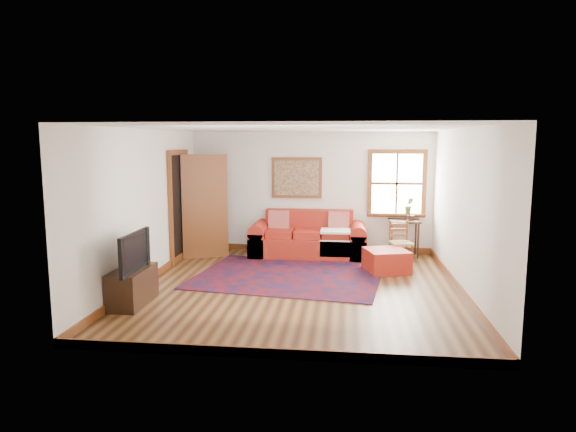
# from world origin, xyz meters

# --- Properties ---
(ground) EXTENTS (5.50, 5.50, 0.00)m
(ground) POSITION_xyz_m (0.00, 0.00, 0.00)
(ground) COLOR #3B2110
(ground) RESTS_ON ground
(room_envelope) EXTENTS (5.04, 5.54, 2.52)m
(room_envelope) POSITION_xyz_m (0.00, 0.02, 1.65)
(room_envelope) COLOR silver
(room_envelope) RESTS_ON ground
(window) EXTENTS (1.18, 0.20, 1.38)m
(window) POSITION_xyz_m (1.78, 2.70, 1.31)
(window) COLOR white
(window) RESTS_ON ground
(doorway) EXTENTS (0.89, 1.08, 2.14)m
(doorway) POSITION_xyz_m (-2.21, 1.78, 1.07)
(doorway) COLOR black
(doorway) RESTS_ON ground
(framed_artwork) EXTENTS (1.05, 0.07, 0.85)m
(framed_artwork) POSITION_xyz_m (-0.30, 2.71, 1.55)
(framed_artwork) COLOR brown
(framed_artwork) RESTS_ON ground
(persian_rug) EXTENTS (3.39, 2.86, 0.02)m
(persian_rug) POSITION_xyz_m (-0.23, 0.64, 0.01)
(persian_rug) COLOR #5A0C0F
(persian_rug) RESTS_ON ground
(red_leather_sofa) EXTENTS (2.32, 0.96, 0.91)m
(red_leather_sofa) POSITION_xyz_m (-0.02, 2.30, 0.30)
(red_leather_sofa) COLOR #9E2014
(red_leather_sofa) RESTS_ON ground
(red_ottoman) EXTENTS (0.87, 0.87, 0.40)m
(red_ottoman) POSITION_xyz_m (1.46, 1.16, 0.20)
(red_ottoman) COLOR #9E2014
(red_ottoman) RESTS_ON ground
(side_table) EXTENTS (0.62, 0.46, 0.74)m
(side_table) POSITION_xyz_m (1.90, 2.46, 0.62)
(side_table) COLOR black
(side_table) RESTS_ON ground
(ladder_back_chair) EXTENTS (0.46, 0.44, 0.83)m
(ladder_back_chair) POSITION_xyz_m (1.75, 1.75, 0.45)
(ladder_back_chair) COLOR tan
(ladder_back_chair) RESTS_ON ground
(media_cabinet) EXTENTS (0.42, 0.93, 0.51)m
(media_cabinet) POSITION_xyz_m (-2.27, -1.11, 0.26)
(media_cabinet) COLOR black
(media_cabinet) RESTS_ON ground
(television) EXTENTS (0.13, 0.96, 0.56)m
(television) POSITION_xyz_m (-2.25, -1.25, 0.79)
(television) COLOR black
(television) RESTS_ON media_cabinet
(candle_hurricane) EXTENTS (0.12, 0.12, 0.18)m
(candle_hurricane) POSITION_xyz_m (-2.22, -0.71, 0.60)
(candle_hurricane) COLOR silver
(candle_hurricane) RESTS_ON media_cabinet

